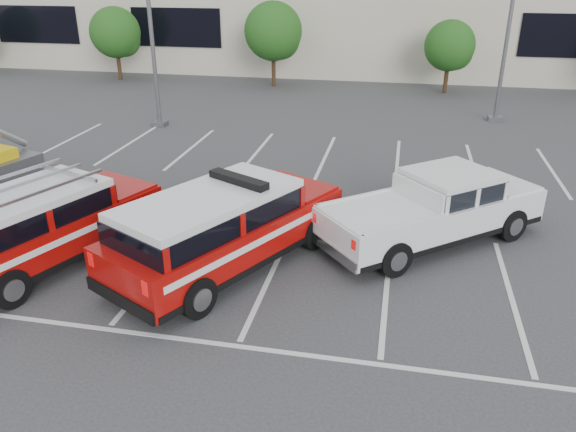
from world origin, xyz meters
name	(u,v)px	position (x,y,z in m)	size (l,w,h in m)	color
ground	(271,273)	(0.00, 0.00, 0.00)	(120.00, 120.00, 0.00)	#323234
stall_markings	(305,201)	(0.00, 4.50, 0.01)	(23.00, 15.00, 0.01)	silver
tree_left	(117,34)	(-14.91, 22.05, 2.77)	(3.07, 3.07, 4.42)	#3F2B19
tree_mid_left	(275,33)	(-4.91, 22.05, 3.04)	(3.37, 3.37, 4.85)	#3F2B19
tree_mid_right	(451,47)	(5.09, 22.05, 2.50)	(2.77, 2.77, 3.99)	#3F2B19
light_pole_left	(149,4)	(-8.00, 12.00, 5.19)	(0.90, 0.60, 10.24)	#59595E
light_pole_mid	(512,3)	(7.00, 16.00, 5.19)	(0.90, 0.60, 10.24)	#59595E
fire_chief_suv	(225,233)	(-1.14, 0.11, 0.89)	(4.87, 6.51, 2.17)	#990A07
white_pickup	(433,215)	(3.72, 2.52, 0.74)	(5.96, 5.51, 1.86)	silver
ladder_suv	(44,230)	(-5.45, -0.56, 0.87)	(3.99, 5.95, 2.18)	#990A07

